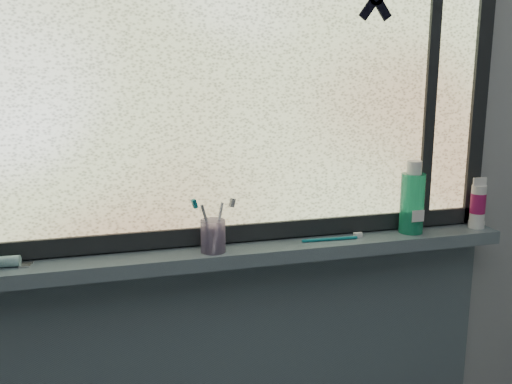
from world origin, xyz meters
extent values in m
cube|color=#9EA3A8|center=(0.00, 1.30, 1.25)|extent=(3.00, 0.01, 2.50)
cube|color=slate|center=(0.00, 1.23, 1.00)|extent=(1.62, 0.14, 0.04)
cube|color=silver|center=(0.00, 1.28, 1.53)|extent=(1.50, 0.01, 1.00)
cube|color=black|center=(0.00, 1.28, 1.05)|extent=(1.60, 0.03, 0.05)
cube|color=black|center=(0.78, 1.28, 1.53)|extent=(0.05, 0.03, 1.10)
cube|color=black|center=(0.60, 1.28, 1.53)|extent=(0.03, 0.03, 1.00)
cylinder|color=#A890BF|center=(-0.10, 1.21, 1.07)|extent=(0.08, 0.08, 0.09)
cylinder|color=#21AE7B|center=(0.53, 1.23, 1.13)|extent=(0.09, 0.09, 0.19)
cylinder|color=silver|center=(0.77, 1.22, 1.11)|extent=(0.06, 0.06, 0.12)
camera|label=1|loc=(-0.40, -0.29, 1.53)|focal=40.00mm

